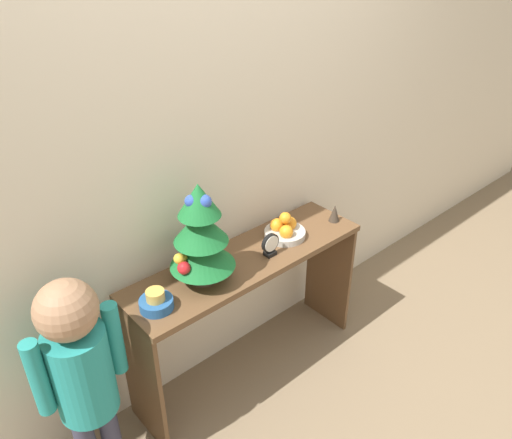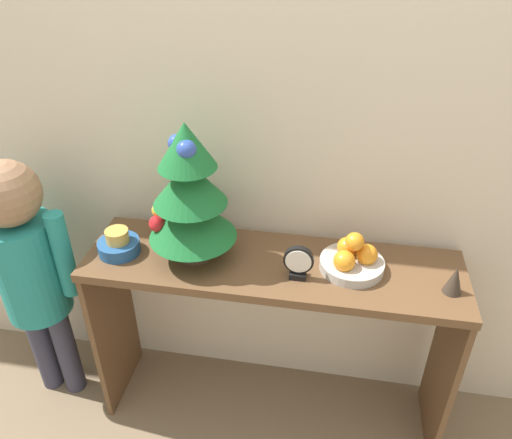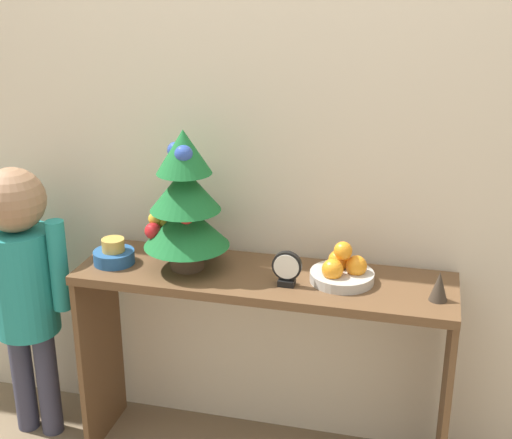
{
  "view_description": "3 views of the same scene",
  "coord_description": "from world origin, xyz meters",
  "px_view_note": "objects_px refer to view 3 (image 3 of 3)",
  "views": [
    {
      "loc": [
        -1.24,
        -1.29,
        2.06
      ],
      "look_at": [
        0.03,
        0.15,
        0.92
      ],
      "focal_mm": 35.0,
      "sensor_mm": 36.0,
      "label": 1
    },
    {
      "loc": [
        0.17,
        -1.1,
        1.72
      ],
      "look_at": [
        -0.05,
        0.16,
        0.89
      ],
      "focal_mm": 35.0,
      "sensor_mm": 36.0,
      "label": 2
    },
    {
      "loc": [
        0.49,
        -1.88,
        1.69
      ],
      "look_at": [
        -0.03,
        0.2,
        0.9
      ],
      "focal_mm": 50.0,
      "sensor_mm": 36.0,
      "label": 3
    }
  ],
  "objects_px": {
    "desk_clock": "(287,269)",
    "child_figure": "(22,273)",
    "mini_tree": "(185,201)",
    "fruit_bowl": "(342,270)",
    "singing_bowl": "(114,254)",
    "figurine": "(439,286)"
  },
  "relations": [
    {
      "from": "fruit_bowl",
      "to": "singing_bowl",
      "type": "distance_m",
      "value": 0.77
    },
    {
      "from": "child_figure",
      "to": "mini_tree",
      "type": "bearing_deg",
      "value": 3.87
    },
    {
      "from": "figurine",
      "to": "singing_bowl",
      "type": "bearing_deg",
      "value": 179.0
    },
    {
      "from": "mini_tree",
      "to": "singing_bowl",
      "type": "distance_m",
      "value": 0.32
    },
    {
      "from": "mini_tree",
      "to": "desk_clock",
      "type": "bearing_deg",
      "value": -8.44
    },
    {
      "from": "fruit_bowl",
      "to": "figurine",
      "type": "bearing_deg",
      "value": -12.01
    },
    {
      "from": "fruit_bowl",
      "to": "desk_clock",
      "type": "relative_size",
      "value": 1.79
    },
    {
      "from": "mini_tree",
      "to": "desk_clock",
      "type": "distance_m",
      "value": 0.39
    },
    {
      "from": "mini_tree",
      "to": "desk_clock",
      "type": "relative_size",
      "value": 4.1
    },
    {
      "from": "desk_clock",
      "to": "fruit_bowl",
      "type": "bearing_deg",
      "value": 23.97
    },
    {
      "from": "desk_clock",
      "to": "child_figure",
      "type": "xyz_separation_m",
      "value": [
        -0.95,
        0.01,
        -0.12
      ]
    },
    {
      "from": "mini_tree",
      "to": "figurine",
      "type": "distance_m",
      "value": 0.83
    },
    {
      "from": "desk_clock",
      "to": "figurine",
      "type": "xyz_separation_m",
      "value": [
        0.46,
        0.01,
        -0.01
      ]
    },
    {
      "from": "singing_bowl",
      "to": "child_figure",
      "type": "height_order",
      "value": "child_figure"
    },
    {
      "from": "fruit_bowl",
      "to": "desk_clock",
      "type": "bearing_deg",
      "value": -156.03
    },
    {
      "from": "singing_bowl",
      "to": "figurine",
      "type": "height_order",
      "value": "figurine"
    },
    {
      "from": "fruit_bowl",
      "to": "singing_bowl",
      "type": "height_order",
      "value": "fruit_bowl"
    },
    {
      "from": "fruit_bowl",
      "to": "desk_clock",
      "type": "height_order",
      "value": "fruit_bowl"
    },
    {
      "from": "singing_bowl",
      "to": "child_figure",
      "type": "bearing_deg",
      "value": -177.19
    },
    {
      "from": "singing_bowl",
      "to": "figurine",
      "type": "distance_m",
      "value": 1.06
    },
    {
      "from": "singing_bowl",
      "to": "desk_clock",
      "type": "distance_m",
      "value": 0.6
    },
    {
      "from": "mini_tree",
      "to": "child_figure",
      "type": "height_order",
      "value": "mini_tree"
    }
  ]
}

